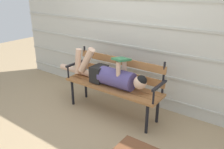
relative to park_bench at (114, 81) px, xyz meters
name	(u,v)px	position (x,y,z in m)	size (l,w,h in m)	color
ground_plane	(106,117)	(0.00, -0.23, -0.53)	(12.00, 12.00, 0.00)	tan
house_siding	(134,35)	(0.00, 0.56, 0.62)	(5.39, 0.08, 2.30)	beige
park_bench	(114,81)	(0.00, 0.00, 0.00)	(1.60, 0.44, 0.94)	#9E6638
reclining_person	(109,75)	(-0.06, -0.07, 0.12)	(1.75, 0.28, 0.56)	#514784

